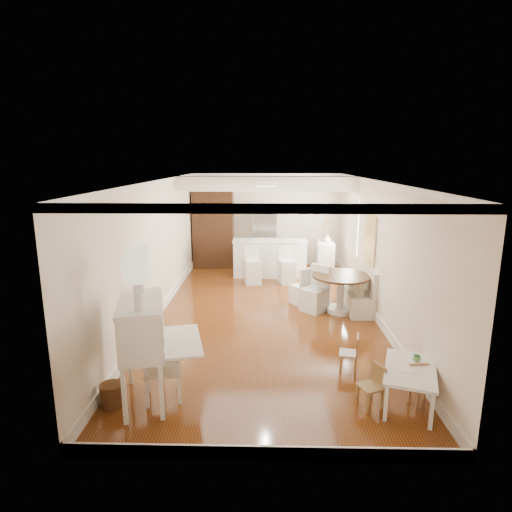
{
  "coord_description": "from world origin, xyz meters",
  "views": [
    {
      "loc": [
        -0.0,
        -8.54,
        3.21
      ],
      "look_at": [
        -0.22,
        0.3,
        1.21
      ],
      "focal_mm": 30.0,
      "sensor_mm": 36.0,
      "label": 1
    }
  ],
  "objects_px": {
    "kids_table": "(409,387)",
    "secretary_bureau": "(143,352)",
    "slip_chair_near": "(315,289)",
    "kids_chair_c": "(422,387)",
    "breakfast_counter": "(270,258)",
    "kids_chair_b": "(349,353)",
    "fridge": "(276,238)",
    "slip_chair_far": "(302,285)",
    "bar_stool_right": "(287,265)",
    "kids_chair_a": "(370,386)",
    "dining_table": "(340,294)",
    "pantry_cabinet": "(213,229)",
    "bar_stool_left": "(253,265)",
    "sideboard": "(325,258)",
    "wicker_basket": "(112,395)",
    "gustavian_armchair": "(162,367)"
  },
  "relations": [
    {
      "from": "kids_chair_b",
      "to": "pantry_cabinet",
      "type": "xyz_separation_m",
      "value": [
        -2.88,
        6.59,
        0.85
      ]
    },
    {
      "from": "secretary_bureau",
      "to": "kids_table",
      "type": "xyz_separation_m",
      "value": [
        3.54,
        -0.03,
        -0.45
      ]
    },
    {
      "from": "slip_chair_near",
      "to": "bar_stool_right",
      "type": "distance_m",
      "value": 2.16
    },
    {
      "from": "breakfast_counter",
      "to": "sideboard",
      "type": "distance_m",
      "value": 1.56
    },
    {
      "from": "secretary_bureau",
      "to": "bar_stool_right",
      "type": "bearing_deg",
      "value": 55.1
    },
    {
      "from": "kids_chair_c",
      "to": "pantry_cabinet",
      "type": "distance_m",
      "value": 8.44
    },
    {
      "from": "fridge",
      "to": "bar_stool_right",
      "type": "bearing_deg",
      "value": -82.09
    },
    {
      "from": "secretary_bureau",
      "to": "pantry_cabinet",
      "type": "relative_size",
      "value": 0.62
    },
    {
      "from": "breakfast_counter",
      "to": "secretary_bureau",
      "type": "bearing_deg",
      "value": -105.14
    },
    {
      "from": "kids_chair_b",
      "to": "kids_chair_c",
      "type": "relative_size",
      "value": 1.05
    },
    {
      "from": "gustavian_armchair",
      "to": "slip_chair_far",
      "type": "height_order",
      "value": "gustavian_armchair"
    },
    {
      "from": "slip_chair_near",
      "to": "bar_stool_left",
      "type": "xyz_separation_m",
      "value": [
        -1.39,
        2.02,
        0.01
      ]
    },
    {
      "from": "kids_table",
      "to": "slip_chair_near",
      "type": "relative_size",
      "value": 1.07
    },
    {
      "from": "secretary_bureau",
      "to": "kids_table",
      "type": "bearing_deg",
      "value": -14.37
    },
    {
      "from": "gustavian_armchair",
      "to": "bar_stool_right",
      "type": "height_order",
      "value": "bar_stool_right"
    },
    {
      "from": "kids_chair_a",
      "to": "kids_chair_b",
      "type": "distance_m",
      "value": 1.0
    },
    {
      "from": "slip_chair_far",
      "to": "pantry_cabinet",
      "type": "xyz_separation_m",
      "value": [
        -2.41,
        3.44,
        0.72
      ]
    },
    {
      "from": "wicker_basket",
      "to": "kids_chair_b",
      "type": "height_order",
      "value": "kids_chair_b"
    },
    {
      "from": "kids_chair_a",
      "to": "kids_chair_b",
      "type": "height_order",
      "value": "kids_chair_a"
    },
    {
      "from": "kids_chair_c",
      "to": "breakfast_counter",
      "type": "bearing_deg",
      "value": 98.54
    },
    {
      "from": "kids_table",
      "to": "secretary_bureau",
      "type": "bearing_deg",
      "value": 179.59
    },
    {
      "from": "kids_chair_b",
      "to": "fridge",
      "type": "relative_size",
      "value": 0.33
    },
    {
      "from": "slip_chair_far",
      "to": "fridge",
      "type": "xyz_separation_m",
      "value": [
        -0.51,
        3.41,
        0.47
      ]
    },
    {
      "from": "kids_chair_a",
      "to": "kids_table",
      "type": "bearing_deg",
      "value": 72.62
    },
    {
      "from": "secretary_bureau",
      "to": "pantry_cabinet",
      "type": "bearing_deg",
      "value": 75.75
    },
    {
      "from": "kids_table",
      "to": "kids_chair_c",
      "type": "relative_size",
      "value": 1.88
    },
    {
      "from": "gustavian_armchair",
      "to": "kids_chair_c",
      "type": "height_order",
      "value": "gustavian_armchair"
    },
    {
      "from": "dining_table",
      "to": "bar_stool_right",
      "type": "bearing_deg",
      "value": 115.3
    },
    {
      "from": "kids_chair_b",
      "to": "wicker_basket",
      "type": "bearing_deg",
      "value": -59.98
    },
    {
      "from": "kids_table",
      "to": "kids_chair_c",
      "type": "xyz_separation_m",
      "value": [
        0.16,
        -0.03,
        0.02
      ]
    },
    {
      "from": "pantry_cabinet",
      "to": "fridge",
      "type": "xyz_separation_m",
      "value": [
        1.9,
        -0.03,
        -0.25
      ]
    },
    {
      "from": "kids_chair_b",
      "to": "pantry_cabinet",
      "type": "height_order",
      "value": "pantry_cabinet"
    },
    {
      "from": "gustavian_armchair",
      "to": "slip_chair_far",
      "type": "distance_m",
      "value": 4.57
    },
    {
      "from": "slip_chair_near",
      "to": "kids_chair_c",
      "type": "bearing_deg",
      "value": -32.64
    },
    {
      "from": "kids_chair_c",
      "to": "fridge",
      "type": "height_order",
      "value": "fridge"
    },
    {
      "from": "kids_table",
      "to": "kids_chair_a",
      "type": "relative_size",
      "value": 1.79
    },
    {
      "from": "wicker_basket",
      "to": "kids_chair_c",
      "type": "xyz_separation_m",
      "value": [
        4.11,
        0.07,
        0.13
      ]
    },
    {
      "from": "bar_stool_left",
      "to": "gustavian_armchair",
      "type": "bearing_deg",
      "value": -111.54
    },
    {
      "from": "slip_chair_far",
      "to": "bar_stool_left",
      "type": "height_order",
      "value": "bar_stool_left"
    },
    {
      "from": "bar_stool_left",
      "to": "breakfast_counter",
      "type": "bearing_deg",
      "value": 49.64
    },
    {
      "from": "fridge",
      "to": "dining_table",
      "type": "bearing_deg",
      "value": -72.06
    },
    {
      "from": "bar_stool_right",
      "to": "fridge",
      "type": "xyz_separation_m",
      "value": [
        -0.25,
        1.77,
        0.41
      ]
    },
    {
      "from": "fridge",
      "to": "slip_chair_far",
      "type": "bearing_deg",
      "value": -81.54
    },
    {
      "from": "kids_chair_a",
      "to": "slip_chair_near",
      "type": "distance_m",
      "value": 3.7
    },
    {
      "from": "dining_table",
      "to": "secretary_bureau",
      "type": "bearing_deg",
      "value": -132.48
    },
    {
      "from": "kids_table",
      "to": "kids_chair_c",
      "type": "bearing_deg",
      "value": -11.38
    },
    {
      "from": "kids_chair_a",
      "to": "bar_stool_right",
      "type": "xyz_separation_m",
      "value": [
        -0.83,
        5.79,
        0.2
      ]
    },
    {
      "from": "kids_table",
      "to": "sideboard",
      "type": "height_order",
      "value": "sideboard"
    },
    {
      "from": "bar_stool_right",
      "to": "pantry_cabinet",
      "type": "bearing_deg",
      "value": 123.18
    },
    {
      "from": "bar_stool_left",
      "to": "kids_chair_b",
      "type": "bearing_deg",
      "value": -81.77
    }
  ]
}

